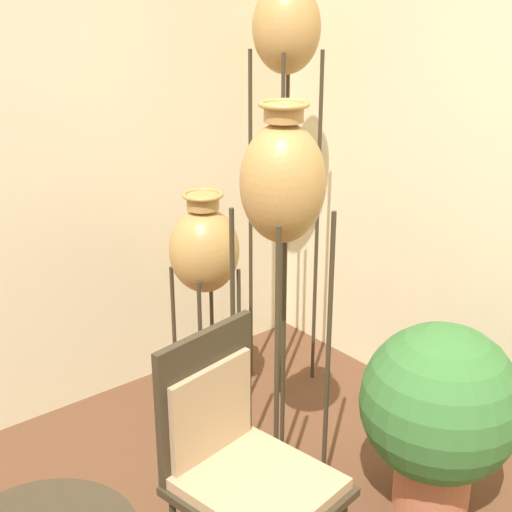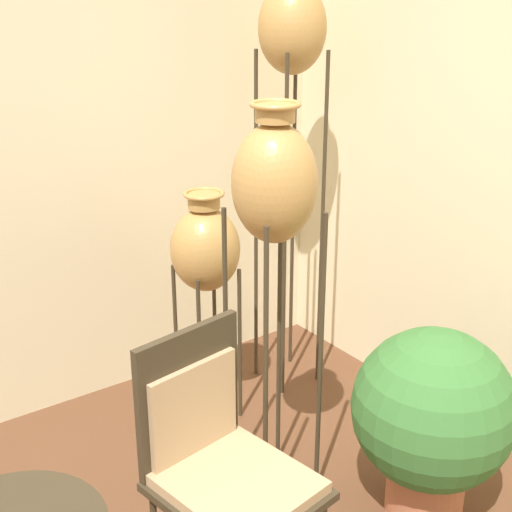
{
  "view_description": "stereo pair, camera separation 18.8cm",
  "coord_description": "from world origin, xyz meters",
  "px_view_note": "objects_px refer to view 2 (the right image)",
  "views": [
    {
      "loc": [
        -1.03,
        -1.36,
        2.08
      ],
      "look_at": [
        0.92,
        1.04,
        0.9
      ],
      "focal_mm": 50.0,
      "sensor_mm": 36.0,
      "label": 1
    },
    {
      "loc": [
        -0.88,
        -1.47,
        2.08
      ],
      "look_at": [
        0.92,
        1.04,
        0.9
      ],
      "focal_mm": 50.0,
      "sensor_mm": 36.0,
      "label": 2
    }
  ],
  "objects_px": {
    "vase_stand_medium": "(274,189)",
    "potted_plant": "(432,416)",
    "vase_stand_tall": "(292,38)",
    "vase_stand_short": "(205,250)",
    "chair": "(220,457)"
  },
  "relations": [
    {
      "from": "potted_plant",
      "to": "vase_stand_medium",
      "type": "bearing_deg",
      "value": 131.38
    },
    {
      "from": "vase_stand_medium",
      "to": "potted_plant",
      "type": "xyz_separation_m",
      "value": [
        0.43,
        -0.49,
        -0.9
      ]
    },
    {
      "from": "vase_stand_tall",
      "to": "vase_stand_short",
      "type": "height_order",
      "value": "vase_stand_tall"
    },
    {
      "from": "chair",
      "to": "vase_stand_short",
      "type": "bearing_deg",
      "value": 51.05
    },
    {
      "from": "vase_stand_tall",
      "to": "potted_plant",
      "type": "xyz_separation_m",
      "value": [
        -0.21,
        -1.21,
        -1.37
      ]
    },
    {
      "from": "vase_stand_short",
      "to": "vase_stand_tall",
      "type": "bearing_deg",
      "value": 5.88
    },
    {
      "from": "vase_stand_medium",
      "to": "chair",
      "type": "distance_m",
      "value": 0.98
    },
    {
      "from": "chair",
      "to": "vase_stand_tall",
      "type": "bearing_deg",
      "value": 34.33
    },
    {
      "from": "vase_stand_tall",
      "to": "chair",
      "type": "distance_m",
      "value": 2.0
    },
    {
      "from": "vase_stand_short",
      "to": "potted_plant",
      "type": "xyz_separation_m",
      "value": [
        0.34,
        -1.15,
        -0.43
      ]
    },
    {
      "from": "vase_stand_medium",
      "to": "chair",
      "type": "relative_size",
      "value": 1.67
    },
    {
      "from": "vase_stand_tall",
      "to": "vase_stand_medium",
      "type": "height_order",
      "value": "vase_stand_tall"
    },
    {
      "from": "chair",
      "to": "potted_plant",
      "type": "distance_m",
      "value": 0.94
    },
    {
      "from": "vase_stand_tall",
      "to": "vase_stand_short",
      "type": "bearing_deg",
      "value": -174.12
    },
    {
      "from": "vase_stand_short",
      "to": "chair",
      "type": "bearing_deg",
      "value": -119.77
    }
  ]
}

